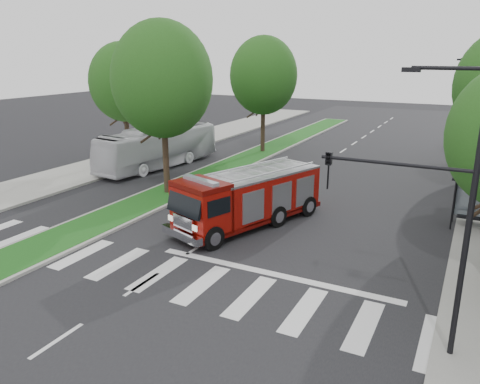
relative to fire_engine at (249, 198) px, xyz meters
name	(u,v)px	position (x,y,z in m)	size (l,w,h in m)	color
ground	(199,246)	(-0.76, -3.47, -1.41)	(140.00, 140.00, 0.00)	black
sidewalk_left	(107,165)	(-15.26, 6.53, -1.33)	(5.00, 80.00, 0.15)	gray
median	(253,156)	(-6.76, 14.53, -1.33)	(3.00, 50.00, 0.15)	gray
tree_median_near	(162,80)	(-6.76, 2.53, 5.40)	(5.80, 5.80, 10.16)	black
tree_median_far	(264,76)	(-6.76, 16.53, 5.08)	(5.60, 5.60, 9.72)	black
tree_left_mid	(124,82)	(-14.76, 8.53, 4.75)	(5.20, 5.20, 9.16)	black
streetlight_right_near	(435,195)	(8.85, -6.97, 3.26)	(4.08, 0.22, 8.00)	black
streetlight_right_far	(480,111)	(9.58, 16.53, 3.07)	(2.11, 0.20, 8.00)	black
fire_engine	(249,198)	(0.00, 0.00, 0.00)	(5.23, 8.83, 2.94)	#4E0704
city_bus	(159,147)	(-11.54, 8.19, 0.10)	(2.54, 10.84, 3.02)	silver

